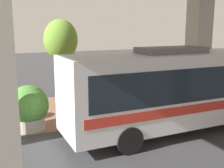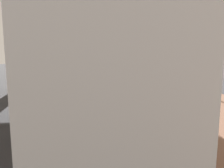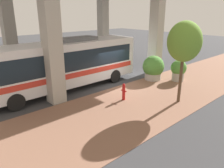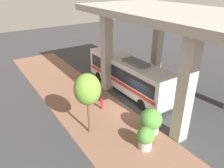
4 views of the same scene
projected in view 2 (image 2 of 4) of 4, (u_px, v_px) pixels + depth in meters
The scene contains 7 objects.
ground_plane at pixel (136, 103), 11.74m from camera, with size 80.00×80.00×0.00m, color #38383A.
sidewalk_strip at pixel (190, 101), 12.00m from camera, with size 6.00×40.00×0.02m.
bus at pixel (101, 73), 8.07m from camera, with size 2.62×11.14×3.57m.
fire_hydrant at pixel (188, 98), 10.22m from camera, with size 0.39×0.19×1.09m.
planter_front at pixel (155, 77), 16.06m from camera, with size 1.21×1.21×1.68m.
planter_middle at pixel (137, 78), 14.75m from camera, with size 1.71×1.71×1.95m.
street_tree_near at pixel (216, 35), 12.24m from camera, with size 1.93×1.93×4.82m.
Camera 2 is at (2.34, 11.30, 2.72)m, focal length 35.00 mm.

